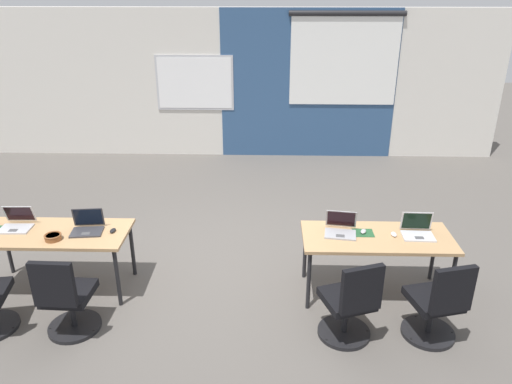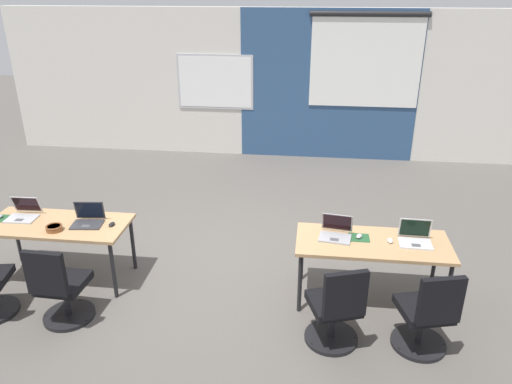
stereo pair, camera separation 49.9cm
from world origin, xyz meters
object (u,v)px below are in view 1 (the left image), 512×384
at_px(mouse_near_right_end, 394,234).
at_px(chair_near_right_inner, 350,307).
at_px(laptop_near_left_end, 17,223).
at_px(desk_near_right, 377,241).
at_px(laptop_near_left_inner, 87,227).
at_px(snack_bowl, 53,237).
at_px(laptop_near_right_end, 418,231).
at_px(chair_near_right_end, 437,307).
at_px(mouse_near_left_inner, 113,230).
at_px(chair_near_left_inner, 67,301).
at_px(desk_near_left, 55,237).
at_px(mouse_near_right_inner, 363,231).
at_px(laptop_near_right_inner, 341,229).

relative_size(mouse_near_right_end, chair_near_right_inner, 0.11).
bearing_deg(laptop_near_left_end, chair_near_right_inner, -15.71).
bearing_deg(desk_near_right, laptop_near_left_end, 178.64).
xyz_separation_m(laptop_near_left_inner, chair_near_right_inner, (2.75, -0.82, -0.39)).
bearing_deg(snack_bowl, laptop_near_right_end, 3.10).
relative_size(chair_near_right_end, snack_bowl, 5.18).
distance_m(laptop_near_right_end, chair_near_right_end, 0.89).
distance_m(desk_near_right, chair_near_right_end, 0.93).
distance_m(desk_near_right, mouse_near_left_inner, 2.86).
bearing_deg(laptop_near_left_end, mouse_near_right_end, -3.00).
bearing_deg(mouse_near_right_end, chair_near_right_end, -71.17).
bearing_deg(chair_near_left_inner, desk_near_right, -163.90).
distance_m(laptop_near_right_end, laptop_near_left_end, 4.38).
xyz_separation_m(desk_near_left, snack_bowl, (0.06, -0.17, 0.10)).
bearing_deg(chair_near_right_inner, desk_near_left, -33.03).
bearing_deg(mouse_near_right_end, laptop_near_right_end, 5.14).
height_order(mouse_near_right_inner, chair_near_right_inner, chair_near_right_inner).
bearing_deg(desk_near_left, snack_bowl, -69.31).
height_order(laptop_near_right_inner, chair_near_right_inner, laptop_near_right_inner).
bearing_deg(mouse_near_right_end, mouse_near_left_inner, 179.94).
distance_m(desk_near_left, laptop_near_left_end, 0.47).
relative_size(desk_near_left, laptop_near_right_end, 4.74).
height_order(laptop_near_right_end, mouse_near_right_end, laptop_near_right_end).
relative_size(chair_near_left_inner, chair_near_right_end, 1.00).
bearing_deg(mouse_near_right_inner, laptop_near_left_inner, -179.42).
xyz_separation_m(desk_near_left, desk_near_right, (3.50, 0.00, 0.00)).
relative_size(mouse_near_right_end, mouse_near_right_inner, 0.88).
bearing_deg(mouse_near_left_inner, laptop_near_left_inner, 176.50).
bearing_deg(mouse_near_left_inner, laptop_near_left_end, 176.04).
bearing_deg(laptop_near_left_inner, desk_near_right, -6.98).
relative_size(laptop_near_left_inner, mouse_near_left_inner, 3.41).
bearing_deg(laptop_near_left_inner, chair_near_left_inner, -94.71).
height_order(chair_near_right_end, chair_near_right_inner, same).
height_order(desk_near_right, mouse_near_right_inner, mouse_near_right_inner).
relative_size(desk_near_right, laptop_near_left_end, 4.71).
distance_m(laptop_near_left_inner, laptop_near_right_end, 3.57).
relative_size(laptop_near_left_end, mouse_near_right_inner, 2.99).
height_order(chair_near_left_inner, mouse_near_right_end, chair_near_left_inner).
xyz_separation_m(mouse_near_right_end, snack_bowl, (-3.61, -0.19, 0.02)).
height_order(laptop_near_right_end, chair_near_right_end, laptop_near_right_end).
bearing_deg(chair_near_left_inner, laptop_near_left_end, -43.86).
relative_size(desk_near_left, laptop_near_right_inner, 4.34).
bearing_deg(mouse_near_right_inner, laptop_near_left_end, 179.58).
xyz_separation_m(laptop_near_right_end, mouse_near_right_inner, (-0.57, 0.03, -0.03)).
relative_size(desk_near_right, laptop_near_right_end, 4.74).
height_order(laptop_near_right_end, laptop_near_right_inner, laptop_near_right_end).
xyz_separation_m(chair_near_right_end, chair_near_right_inner, (-0.83, -0.02, 0.00)).
bearing_deg(desk_near_left, mouse_near_right_end, 0.24).
relative_size(desk_near_left, snack_bowl, 9.01).
height_order(chair_near_left_inner, laptop_near_right_end, laptop_near_right_end).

